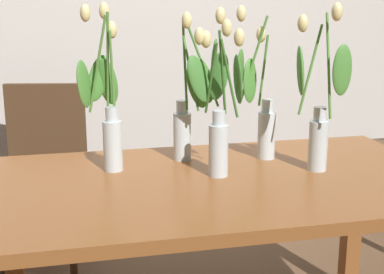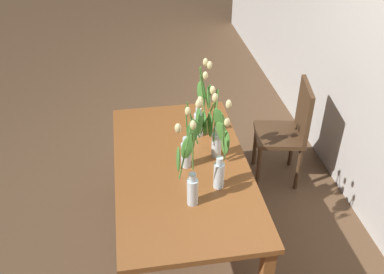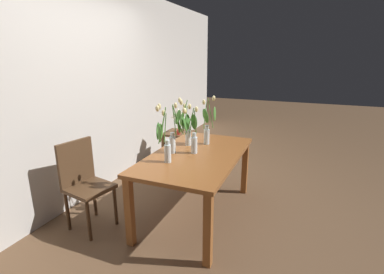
{
  "view_description": "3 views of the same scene",
  "coord_description": "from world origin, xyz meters",
  "px_view_note": "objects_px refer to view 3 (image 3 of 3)",
  "views": [
    {
      "loc": [
        -0.49,
        -1.7,
        1.32
      ],
      "look_at": [
        -0.09,
        0.06,
        0.87
      ],
      "focal_mm": 50.74,
      "sensor_mm": 36.0,
      "label": 1
    },
    {
      "loc": [
        2.28,
        -0.3,
        2.59
      ],
      "look_at": [
        0.05,
        0.06,
        1.01
      ],
      "focal_mm": 40.92,
      "sensor_mm": 36.0,
      "label": 2
    },
    {
      "loc": [
        -2.7,
        -1.04,
        1.76
      ],
      "look_at": [
        0.06,
        0.08,
        0.9
      ],
      "focal_mm": 26.47,
      "sensor_mm": 36.0,
      "label": 3
    }
  ],
  "objects_px": {
    "dining_table": "(197,161)",
    "tulip_vase_4": "(186,131)",
    "tulip_vase_0": "(164,142)",
    "tulip_vase_2": "(192,134)",
    "table_lamp": "(178,113)",
    "tulip_vase_3": "(176,134)",
    "pillar_candle": "(179,132)",
    "side_table": "(179,139)",
    "tulip_vase_1": "(208,128)",
    "dining_chair": "(84,180)"
  },
  "relations": [
    {
      "from": "dining_table",
      "to": "tulip_vase_4",
      "type": "xyz_separation_m",
      "value": [
        0.22,
        0.21,
        0.27
      ]
    },
    {
      "from": "tulip_vase_0",
      "to": "tulip_vase_2",
      "type": "xyz_separation_m",
      "value": [
        0.37,
        -0.14,
        -0.0
      ]
    },
    {
      "from": "tulip_vase_4",
      "to": "table_lamp",
      "type": "height_order",
      "value": "tulip_vase_4"
    },
    {
      "from": "tulip_vase_0",
      "to": "tulip_vase_3",
      "type": "height_order",
      "value": "tulip_vase_0"
    },
    {
      "from": "pillar_candle",
      "to": "dining_table",
      "type": "bearing_deg",
      "value": -147.52
    },
    {
      "from": "tulip_vase_0",
      "to": "table_lamp",
      "type": "height_order",
      "value": "tulip_vase_0"
    },
    {
      "from": "side_table",
      "to": "pillar_candle",
      "type": "distance_m",
      "value": 0.21
    },
    {
      "from": "tulip_vase_0",
      "to": "pillar_candle",
      "type": "xyz_separation_m",
      "value": [
        1.61,
        0.59,
        -0.36
      ]
    },
    {
      "from": "tulip_vase_0",
      "to": "tulip_vase_4",
      "type": "xyz_separation_m",
      "value": [
        0.58,
        0.02,
        -0.03
      ]
    },
    {
      "from": "tulip_vase_2",
      "to": "table_lamp",
      "type": "height_order",
      "value": "tulip_vase_2"
    },
    {
      "from": "dining_table",
      "to": "tulip_vase_3",
      "type": "bearing_deg",
      "value": 102.79
    },
    {
      "from": "tulip_vase_1",
      "to": "tulip_vase_2",
      "type": "xyz_separation_m",
      "value": [
        -0.35,
        0.06,
        0.01
      ]
    },
    {
      "from": "tulip_vase_4",
      "to": "table_lamp",
      "type": "xyz_separation_m",
      "value": [
        1.19,
        0.66,
        -0.07
      ]
    },
    {
      "from": "dining_table",
      "to": "table_lamp",
      "type": "height_order",
      "value": "table_lamp"
    },
    {
      "from": "tulip_vase_3",
      "to": "side_table",
      "type": "relative_size",
      "value": 1.04
    },
    {
      "from": "tulip_vase_4",
      "to": "table_lamp",
      "type": "distance_m",
      "value": 1.36
    },
    {
      "from": "tulip_vase_2",
      "to": "pillar_candle",
      "type": "relative_size",
      "value": 7.08
    },
    {
      "from": "dining_table",
      "to": "side_table",
      "type": "xyz_separation_m",
      "value": [
        1.37,
        0.85,
        -0.22
      ]
    },
    {
      "from": "dining_table",
      "to": "dining_chair",
      "type": "bearing_deg",
      "value": 122.15
    },
    {
      "from": "dining_table",
      "to": "tulip_vase_3",
      "type": "height_order",
      "value": "tulip_vase_3"
    },
    {
      "from": "side_table",
      "to": "pillar_candle",
      "type": "relative_size",
      "value": 7.33
    },
    {
      "from": "tulip_vase_4",
      "to": "side_table",
      "type": "xyz_separation_m",
      "value": [
        1.16,
        0.64,
        -0.49
      ]
    },
    {
      "from": "dining_chair",
      "to": "table_lamp",
      "type": "distance_m",
      "value": 2.07
    },
    {
      "from": "dining_chair",
      "to": "tulip_vase_1",
      "type": "bearing_deg",
      "value": -45.63
    },
    {
      "from": "dining_chair",
      "to": "tulip_vase_3",
      "type": "bearing_deg",
      "value": -53.34
    },
    {
      "from": "tulip_vase_1",
      "to": "pillar_candle",
      "type": "xyz_separation_m",
      "value": [
        0.89,
        0.79,
        -0.35
      ]
    },
    {
      "from": "tulip_vase_3",
      "to": "side_table",
      "type": "distance_m",
      "value": 1.64
    },
    {
      "from": "tulip_vase_0",
      "to": "tulip_vase_2",
      "type": "distance_m",
      "value": 0.4
    },
    {
      "from": "tulip_vase_1",
      "to": "tulip_vase_4",
      "type": "height_order",
      "value": "tulip_vase_1"
    },
    {
      "from": "dining_table",
      "to": "table_lamp",
      "type": "bearing_deg",
      "value": 31.81
    },
    {
      "from": "dining_table",
      "to": "pillar_candle",
      "type": "distance_m",
      "value": 1.47
    },
    {
      "from": "tulip_vase_2",
      "to": "pillar_candle",
      "type": "distance_m",
      "value": 1.48
    },
    {
      "from": "tulip_vase_3",
      "to": "dining_chair",
      "type": "height_order",
      "value": "tulip_vase_3"
    },
    {
      "from": "tulip_vase_0",
      "to": "tulip_vase_2",
      "type": "height_order",
      "value": "tulip_vase_0"
    },
    {
      "from": "table_lamp",
      "to": "side_table",
      "type": "bearing_deg",
      "value": -146.22
    },
    {
      "from": "pillar_candle",
      "to": "dining_chair",
      "type": "bearing_deg",
      "value": 173.39
    },
    {
      "from": "tulip_vase_3",
      "to": "pillar_candle",
      "type": "relative_size",
      "value": 7.6
    },
    {
      "from": "dining_table",
      "to": "tulip_vase_3",
      "type": "relative_size",
      "value": 2.81
    },
    {
      "from": "table_lamp",
      "to": "pillar_candle",
      "type": "relative_size",
      "value": 5.31
    },
    {
      "from": "tulip_vase_2",
      "to": "pillar_candle",
      "type": "xyz_separation_m",
      "value": [
        1.24,
        0.73,
        -0.36
      ]
    },
    {
      "from": "table_lamp",
      "to": "pillar_candle",
      "type": "bearing_deg",
      "value": -153.66
    },
    {
      "from": "tulip_vase_0",
      "to": "tulip_vase_1",
      "type": "bearing_deg",
      "value": -15.55
    },
    {
      "from": "side_table",
      "to": "table_lamp",
      "type": "xyz_separation_m",
      "value": [
        0.03,
        0.02,
        0.42
      ]
    },
    {
      "from": "tulip_vase_0",
      "to": "tulip_vase_3",
      "type": "relative_size",
      "value": 1.03
    },
    {
      "from": "dining_table",
      "to": "tulip_vase_0",
      "type": "distance_m",
      "value": 0.51
    },
    {
      "from": "tulip_vase_0",
      "to": "tulip_vase_3",
      "type": "bearing_deg",
      "value": 4.84
    },
    {
      "from": "tulip_vase_1",
      "to": "dining_chair",
      "type": "xyz_separation_m",
      "value": [
        -0.99,
        1.01,
        -0.41
      ]
    },
    {
      "from": "tulip_vase_1",
      "to": "tulip_vase_0",
      "type": "bearing_deg",
      "value": 164.45
    },
    {
      "from": "tulip_vase_4",
      "to": "tulip_vase_2",
      "type": "bearing_deg",
      "value": -143.03
    },
    {
      "from": "tulip_vase_2",
      "to": "tulip_vase_4",
      "type": "distance_m",
      "value": 0.26
    }
  ]
}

